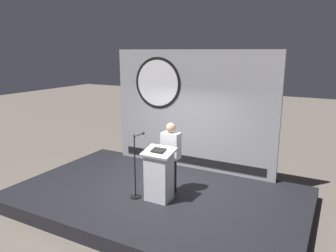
{
  "coord_description": "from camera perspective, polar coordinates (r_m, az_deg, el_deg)",
  "views": [
    {
      "loc": [
        3.43,
        -5.82,
        3.41
      ],
      "look_at": [
        0.22,
        0.12,
        1.83
      ],
      "focal_mm": 34.64,
      "sensor_mm": 36.0,
      "label": 1
    }
  ],
  "objects": [
    {
      "name": "microphone_stand",
      "position": [
        7.09,
        -5.58,
        -8.63
      ],
      "size": [
        0.24,
        0.5,
        1.41
      ],
      "color": "black",
      "rests_on": "stage_platform"
    },
    {
      "name": "ground_plane",
      "position": [
        7.57,
        -1.96,
        -13.63
      ],
      "size": [
        40.0,
        40.0,
        0.0
      ],
      "primitive_type": "plane",
      "color": "#6B6056"
    },
    {
      "name": "stage_platform",
      "position": [
        7.51,
        -1.97,
        -12.61
      ],
      "size": [
        6.4,
        4.0,
        0.3
      ],
      "primitive_type": "cube",
      "color": "black",
      "rests_on": "ground"
    },
    {
      "name": "podium",
      "position": [
        6.89,
        -1.6,
        -8.6
      ],
      "size": [
        0.64,
        0.5,
        1.14
      ],
      "color": "silver",
      "rests_on": "stage_platform"
    },
    {
      "name": "banner_display",
      "position": [
        8.56,
        3.96,
        2.83
      ],
      "size": [
        4.51,
        0.12,
        3.14
      ],
      "color": "#9E9EA3",
      "rests_on": "stage_platform"
    },
    {
      "name": "speaker_person",
      "position": [
        7.19,
        0.5,
        -5.52
      ],
      "size": [
        0.4,
        0.26,
        1.59
      ],
      "color": "black",
      "rests_on": "stage_platform"
    }
  ]
}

